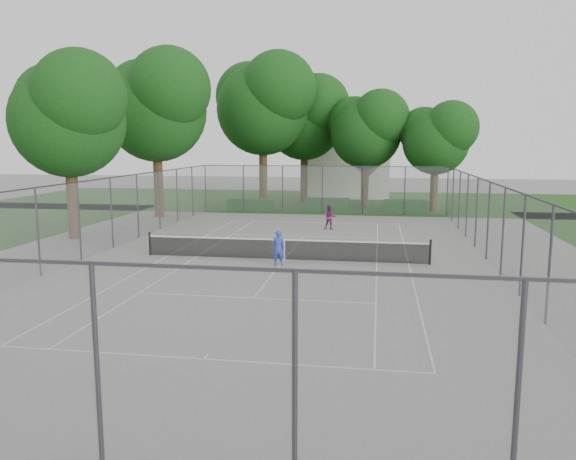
# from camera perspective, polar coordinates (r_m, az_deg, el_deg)

# --- Properties ---
(ground) EXTENTS (120.00, 120.00, 0.00)m
(ground) POSITION_cam_1_polar(r_m,az_deg,el_deg) (25.32, -0.36, -3.03)
(ground) COLOR slate
(ground) RESTS_ON ground
(grass_far) EXTENTS (60.00, 20.00, 0.00)m
(grass_far) POSITION_cam_1_polar(r_m,az_deg,el_deg) (50.86, 4.49, 2.98)
(grass_far) COLOR #1B4313
(grass_far) RESTS_ON ground
(court_markings) EXTENTS (11.03, 23.83, 0.01)m
(court_markings) POSITION_cam_1_polar(r_m,az_deg,el_deg) (25.31, -0.36, -3.02)
(court_markings) COLOR silver
(court_markings) RESTS_ON ground
(tennis_net) EXTENTS (12.87, 0.10, 1.10)m
(tennis_net) POSITION_cam_1_polar(r_m,az_deg,el_deg) (25.21, -0.36, -1.89)
(tennis_net) COLOR black
(tennis_net) RESTS_ON ground
(perimeter_fence) EXTENTS (18.08, 34.08, 3.52)m
(perimeter_fence) POSITION_cam_1_polar(r_m,az_deg,el_deg) (25.00, -0.36, 1.03)
(perimeter_fence) COLOR #38383D
(perimeter_fence) RESTS_ON ground
(tree_far_left) EXTENTS (8.63, 7.88, 12.41)m
(tree_far_left) POSITION_cam_1_polar(r_m,az_deg,el_deg) (46.76, -2.47, 12.94)
(tree_far_left) COLOR #3E2816
(tree_far_left) RESTS_ON ground
(tree_far_midleft) EXTENTS (7.63, 6.96, 10.96)m
(tree_far_midleft) POSITION_cam_1_polar(r_m,az_deg,el_deg) (49.48, 1.77, 11.57)
(tree_far_midleft) COLOR #3E2816
(tree_far_midleft) RESTS_ON ground
(tree_far_midright) EXTENTS (6.50, 5.93, 9.34)m
(tree_far_midright) POSITION_cam_1_polar(r_m,az_deg,el_deg) (45.77, 8.03, 10.30)
(tree_far_midright) COLOR #3E2816
(tree_far_midright) RESTS_ON ground
(tree_far_right) EXTENTS (5.78, 5.28, 8.31)m
(tree_far_right) POSITION_cam_1_polar(r_m,az_deg,el_deg) (44.41, 14.92, 9.22)
(tree_far_right) COLOR #3E2816
(tree_far_right) RESTS_ON ground
(tree_side_back) EXTENTS (8.04, 7.34, 11.56)m
(tree_side_back) POSITION_cam_1_polar(r_m,az_deg,el_deg) (40.58, -13.22, 12.51)
(tree_side_back) COLOR #3E2816
(tree_side_back) RESTS_ON ground
(tree_side_front) EXTENTS (6.95, 6.35, 9.99)m
(tree_side_front) POSITION_cam_1_polar(r_m,az_deg,el_deg) (32.65, -21.41, 11.17)
(tree_side_front) COLOR #3E2816
(tree_side_front) RESTS_ON ground
(hedge_left) EXTENTS (3.54, 1.06, 0.88)m
(hedge_left) POSITION_cam_1_polar(r_m,az_deg,el_deg) (43.71, -3.78, 2.60)
(hedge_left) COLOR #184D19
(hedge_left) RESTS_ON ground
(hedge_mid) EXTENTS (3.27, 0.94, 1.03)m
(hedge_mid) POSITION_cam_1_polar(r_m,az_deg,el_deg) (42.91, 4.06, 2.57)
(hedge_mid) COLOR #184D19
(hedge_mid) RESTS_ON ground
(hedge_right) EXTENTS (3.20, 1.17, 0.96)m
(hedge_right) POSITION_cam_1_polar(r_m,az_deg,el_deg) (43.00, 11.87, 2.37)
(hedge_right) COLOR #184D19
(hedge_right) RESTS_ON ground
(house) EXTENTS (7.93, 6.15, 9.87)m
(house) POSITION_cam_1_polar(r_m,az_deg,el_deg) (55.07, 6.13, 7.55)
(house) COLOR white
(house) RESTS_ON ground
(girl_player) EXTENTS (0.63, 0.48, 1.53)m
(girl_player) POSITION_cam_1_polar(r_m,az_deg,el_deg) (24.02, -1.01, -1.82)
(girl_player) COLOR #2E42AF
(girl_player) RESTS_ON ground
(woman_player) EXTENTS (0.74, 0.59, 1.46)m
(woman_player) POSITION_cam_1_polar(r_m,az_deg,el_deg) (34.05, 4.27, 1.28)
(woman_player) COLOR #702560
(woman_player) RESTS_ON ground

